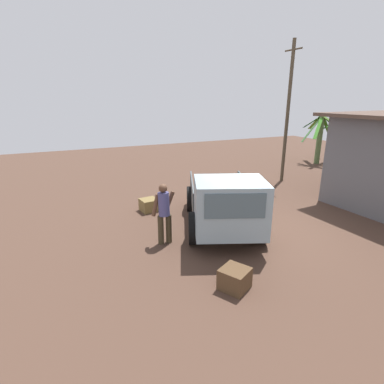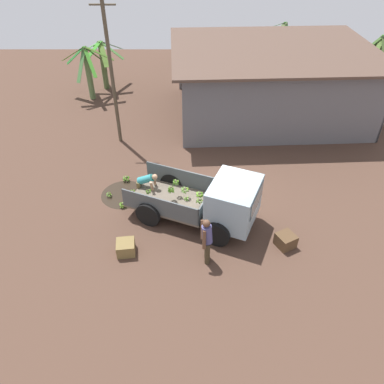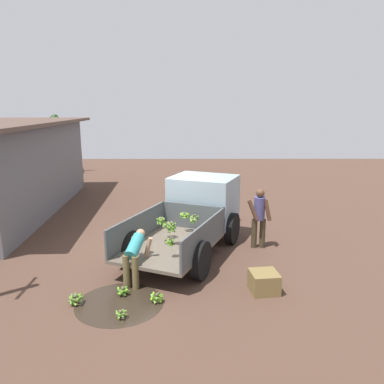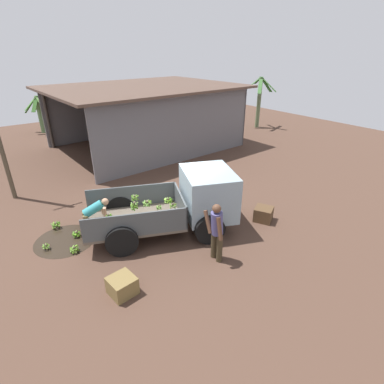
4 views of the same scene
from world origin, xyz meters
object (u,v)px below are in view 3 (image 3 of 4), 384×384
Objects in this scene: banana_bunch_on_ground_3 at (157,297)px; banana_bunch_on_ground_2 at (121,313)px; wooden_crate_1 at (227,214)px; wooden_crate_0 at (264,282)px; cargo_truck at (198,209)px; banana_bunch_on_ground_0 at (75,298)px; person_worker_loading at (135,254)px; banana_bunch_on_ground_1 at (123,290)px; person_foreground_visitor at (259,215)px.

banana_bunch_on_ground_2 is at bearing 135.18° from banana_bunch_on_ground_3.
wooden_crate_1 reaches higher than banana_bunch_on_ground_3.
wooden_crate_1 is at bearing 3.35° from wooden_crate_0.
cargo_truck reaches higher than banana_bunch_on_ground_0.
banana_bunch_on_ground_0 is (-0.92, 1.06, -0.57)m from person_worker_loading.
banana_bunch_on_ground_2 is (-0.89, -0.13, -0.00)m from banana_bunch_on_ground_1.
wooden_crate_1 is (2.61, 0.63, -0.71)m from person_foreground_visitor.
banana_bunch_on_ground_1 reaches higher than banana_bunch_on_ground_2.
person_worker_loading is 5.04× the size of banana_bunch_on_ground_2.
person_worker_loading is at bearing -55.20° from person_foreground_visitor.
person_foreground_visitor reaches higher than wooden_crate_0.
person_foreground_visitor is 3.80m from person_worker_loading.
wooden_crate_0 is (0.16, -2.98, 0.11)m from banana_bunch_on_ground_1.
person_foreground_visitor is 5.81× the size of banana_bunch_on_ground_0.
person_foreground_visitor reaches higher than banana_bunch_on_ground_1.
cargo_truck is 8.38× the size of wooden_crate_0.
wooden_crate_0 is 5.17m from wooden_crate_1.
person_foreground_visitor reaches higher than banana_bunch_on_ground_2.
banana_bunch_on_ground_0 is at bearing 113.12° from banana_bunch_on_ground_1.
banana_bunch_on_ground_3 is at bearing -132.72° from person_worker_loading.
person_foreground_visitor is at bearing -83.28° from cargo_truck.
wooden_crate_1 is (6.21, -2.55, 0.12)m from banana_bunch_on_ground_2.
person_foreground_visitor is 2.77m from wooden_crate_1.
wooden_crate_1 is (5.32, -2.68, 0.12)m from banana_bunch_on_ground_1.
banana_bunch_on_ground_1 is at bearing 92.98° from wooden_crate_0.
person_foreground_visitor is 2.67m from wooden_crate_0.
wooden_crate_0 is at bearing -176.65° from wooden_crate_1.
wooden_crate_1 reaches higher than wooden_crate_0.
wooden_crate_1 reaches higher than banana_bunch_on_ground_2.
banana_bunch_on_ground_0 is 3.89m from wooden_crate_0.
cargo_truck is 3.02m from person_worker_loading.
wooden_crate_0 is (1.05, -2.85, 0.11)m from banana_bunch_on_ground_2.
banana_bunch_on_ground_3 is (-0.83, -0.55, -0.60)m from person_worker_loading.
wooden_crate_0 is at bearing -7.27° from person_foreground_visitor.
wooden_crate_0 is at bearing -69.86° from banana_bunch_on_ground_2.
cargo_truck is 1.75m from person_foreground_visitor.
banana_bunch_on_ground_0 reaches higher than banana_bunch_on_ground_1.
cargo_truck is 4.43m from banana_bunch_on_ground_0.
cargo_truck is 2.49m from wooden_crate_1.
person_worker_loading is 1.52m from banana_bunch_on_ground_0.
wooden_crate_0 is at bearing -82.19° from banana_bunch_on_ground_0.
wooden_crate_0 is (-0.39, -2.79, -0.49)m from person_worker_loading.
person_foreground_visitor is 2.95× the size of wooden_crate_0.
cargo_truck is 16.99× the size of banana_bunch_on_ground_3.
person_worker_loading reaches higher than banana_bunch_on_ground_1.
person_foreground_visitor is 7.43× the size of banana_bunch_on_ground_2.
person_worker_loading is 2.00× the size of wooden_crate_0.
wooden_crate_0 reaches higher than banana_bunch_on_ground_2.
cargo_truck is 3.69m from banana_bunch_on_ground_3.
banana_bunch_on_ground_0 is (-3.56, 2.49, -0.86)m from cargo_truck.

